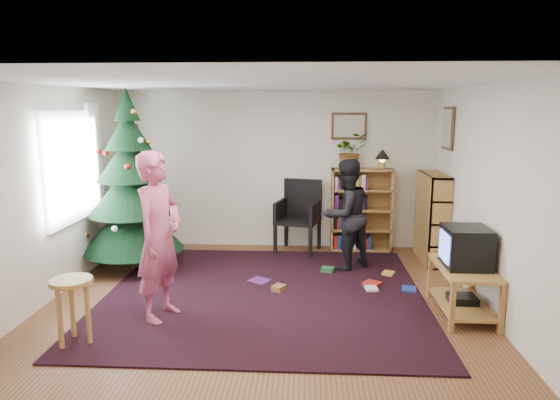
# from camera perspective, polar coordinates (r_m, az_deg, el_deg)

# --- Properties ---
(floor) EXTENTS (5.00, 5.00, 0.00)m
(floor) POSITION_cam_1_polar(r_m,az_deg,el_deg) (5.89, -2.05, -11.83)
(floor) COLOR brown
(floor) RESTS_ON ground
(ceiling) EXTENTS (5.00, 5.00, 0.00)m
(ceiling) POSITION_cam_1_polar(r_m,az_deg,el_deg) (5.45, -2.23, 13.24)
(ceiling) COLOR white
(ceiling) RESTS_ON wall_back
(wall_back) EXTENTS (5.00, 0.02, 2.50)m
(wall_back) POSITION_cam_1_polar(r_m,az_deg,el_deg) (8.00, -0.49, 3.45)
(wall_back) COLOR silver
(wall_back) RESTS_ON floor
(wall_front) EXTENTS (5.00, 0.02, 2.50)m
(wall_front) POSITION_cam_1_polar(r_m,az_deg,el_deg) (3.13, -6.38, -8.08)
(wall_front) COLOR silver
(wall_front) RESTS_ON floor
(wall_left) EXTENTS (0.02, 5.00, 2.50)m
(wall_left) POSITION_cam_1_polar(r_m,az_deg,el_deg) (6.28, -25.49, 0.42)
(wall_left) COLOR silver
(wall_left) RESTS_ON floor
(wall_right) EXTENTS (0.02, 5.00, 2.50)m
(wall_right) POSITION_cam_1_polar(r_m,az_deg,el_deg) (5.86, 22.98, -0.05)
(wall_right) COLOR silver
(wall_right) RESTS_ON floor
(rug) EXTENTS (3.80, 3.60, 0.02)m
(rug) POSITION_cam_1_polar(r_m,az_deg,el_deg) (6.17, -1.80, -10.68)
(rug) COLOR black
(rug) RESTS_ON floor
(window_pane) EXTENTS (0.04, 1.20, 1.40)m
(window_pane) POSITION_cam_1_polar(r_m,az_deg,el_deg) (6.76, -23.02, 3.41)
(window_pane) COLOR silver
(window_pane) RESTS_ON wall_left
(curtain) EXTENTS (0.06, 0.35, 1.60)m
(curtain) POSITION_cam_1_polar(r_m,az_deg,el_deg) (7.38, -20.37, 4.13)
(curtain) COLOR white
(curtain) RESTS_ON wall_left
(picture_back) EXTENTS (0.55, 0.03, 0.42)m
(picture_back) POSITION_cam_1_polar(r_m,az_deg,el_deg) (7.93, 7.90, 8.36)
(picture_back) COLOR #4C3319
(picture_back) RESTS_ON wall_back
(picture_right) EXTENTS (0.03, 0.50, 0.60)m
(picture_right) POSITION_cam_1_polar(r_m,az_deg,el_deg) (7.45, 18.67, 7.76)
(picture_right) COLOR #4C3319
(picture_right) RESTS_ON wall_right
(christmas_tree) EXTENTS (1.38, 1.38, 2.51)m
(christmas_tree) POSITION_cam_1_polar(r_m,az_deg,el_deg) (7.20, -16.65, 0.54)
(christmas_tree) COLOR #3F2816
(christmas_tree) RESTS_ON rug
(bookshelf_back) EXTENTS (0.95, 0.30, 1.30)m
(bookshelf_back) POSITION_cam_1_polar(r_m,az_deg,el_deg) (7.97, 9.27, -0.99)
(bookshelf_back) COLOR olive
(bookshelf_back) RESTS_ON floor
(bookshelf_right) EXTENTS (0.30, 0.95, 1.30)m
(bookshelf_right) POSITION_cam_1_polar(r_m,az_deg,el_deg) (7.64, 16.98, -1.82)
(bookshelf_right) COLOR olive
(bookshelf_right) RESTS_ON floor
(tv_stand) EXTENTS (0.55, 0.99, 0.55)m
(tv_stand) POSITION_cam_1_polar(r_m,az_deg,el_deg) (5.87, 20.22, -9.17)
(tv_stand) COLOR olive
(tv_stand) RESTS_ON floor
(crt_tv) EXTENTS (0.46, 0.50, 0.43)m
(crt_tv) POSITION_cam_1_polar(r_m,az_deg,el_deg) (5.74, 20.47, -5.05)
(crt_tv) COLOR black
(crt_tv) RESTS_ON tv_stand
(armchair) EXTENTS (0.75, 0.76, 1.12)m
(armchair) POSITION_cam_1_polar(r_m,az_deg,el_deg) (7.86, 2.07, -1.42)
(armchair) COLOR black
(armchair) RESTS_ON rug
(stool) EXTENTS (0.39, 0.39, 0.66)m
(stool) POSITION_cam_1_polar(r_m,az_deg,el_deg) (5.18, -22.70, -9.88)
(stool) COLOR olive
(stool) RESTS_ON floor
(person_standing) EXTENTS (0.60, 0.75, 1.81)m
(person_standing) POSITION_cam_1_polar(r_m,az_deg,el_deg) (5.41, -13.66, -4.10)
(person_standing) COLOR #C54F76
(person_standing) RESTS_ON rug
(person_by_chair) EXTENTS (0.95, 0.92, 1.55)m
(person_by_chair) POSITION_cam_1_polar(r_m,az_deg,el_deg) (6.97, 7.52, -1.70)
(person_by_chair) COLOR black
(person_by_chair) RESTS_ON rug
(potted_plant) EXTENTS (0.63, 0.59, 0.55)m
(potted_plant) POSITION_cam_1_polar(r_m,az_deg,el_deg) (7.82, 8.01, 5.58)
(potted_plant) COLOR gray
(potted_plant) RESTS_ON bookshelf_back
(table_lamp) EXTENTS (0.23, 0.23, 0.31)m
(table_lamp) POSITION_cam_1_polar(r_m,az_deg,el_deg) (7.88, 11.63, 5.00)
(table_lamp) COLOR #A57F33
(table_lamp) RESTS_ON bookshelf_back
(floor_clutter) EXTENTS (2.08, 0.95, 0.08)m
(floor_clutter) POSITION_cam_1_polar(r_m,az_deg,el_deg) (6.55, 7.29, -9.19)
(floor_clutter) COLOR #A51E19
(floor_clutter) RESTS_ON rug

